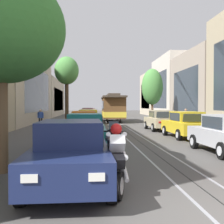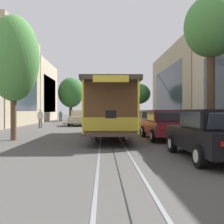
{
  "view_description": "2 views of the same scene",
  "coord_description": "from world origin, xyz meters",
  "px_view_note": "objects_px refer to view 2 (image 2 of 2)",
  "views": [
    {
      "loc": [
        -2.61,
        -4.21,
        1.96
      ],
      "look_at": [
        -0.35,
        26.28,
        1.24
      ],
      "focal_mm": 45.84,
      "sensor_mm": 36.0,
      "label": 1
    },
    {
      "loc": [
        0.39,
        44.83,
        1.54
      ],
      "look_at": [
        -0.82,
        9.53,
        1.36
      ],
      "focal_mm": 41.82,
      "sensor_mm": 36.0,
      "label": 2
    }
  ],
  "objects_px": {
    "street_tree_kerb_left_second": "(211,29)",
    "motorcycle_with_rider": "(118,115)",
    "parked_car_silver_second_right": "(85,116)",
    "parked_car_navy_near_left": "(125,115)",
    "pedestrian_on_right_pavement": "(190,118)",
    "parked_car_red_near_right": "(88,115)",
    "parked_car_maroon_sixth_left": "(164,125)",
    "street_tree_kerb_right_near": "(71,93)",
    "parked_car_teal_second_left": "(126,116)",
    "parked_car_beige_fourth_right": "(79,118)",
    "street_tree_kerb_right_second": "(13,59)",
    "street_tree_kerb_left_near": "(139,94)",
    "cable_car_trolley": "(110,109)",
    "pedestrian_crossing_far": "(61,115)",
    "parked_car_beige_fifth_left": "(147,121)",
    "parked_car_black_far_left": "(211,134)",
    "pedestrian_on_left_pavement": "(40,117)",
    "parked_car_yellow_mid_right": "(81,117)",
    "parked_car_yellow_fourth_left": "(137,118)"
  },
  "relations": [
    {
      "from": "parked_car_navy_near_left",
      "to": "pedestrian_on_right_pavement",
      "type": "distance_m",
      "value": 20.02
    },
    {
      "from": "parked_car_beige_fourth_right",
      "to": "street_tree_kerb_left_second",
      "type": "xyz_separation_m",
      "value": [
        -8.38,
        12.9,
        5.22
      ]
    },
    {
      "from": "parked_car_silver_second_right",
      "to": "parked_car_navy_near_left",
      "type": "bearing_deg",
      "value": -145.09
    },
    {
      "from": "parked_car_red_near_right",
      "to": "street_tree_kerb_left_second",
      "type": "relative_size",
      "value": 0.56
    },
    {
      "from": "parked_car_black_far_left",
      "to": "pedestrian_on_left_pavement",
      "type": "height_order",
      "value": "pedestrian_on_left_pavement"
    },
    {
      "from": "parked_car_black_far_left",
      "to": "pedestrian_crossing_far",
      "type": "xyz_separation_m",
      "value": [
        9.75,
        -30.52,
        0.07
      ]
    },
    {
      "from": "street_tree_kerb_left_near",
      "to": "pedestrian_on_right_pavement",
      "type": "relative_size",
      "value": 3.62
    },
    {
      "from": "parked_car_black_far_left",
      "to": "cable_car_trolley",
      "type": "xyz_separation_m",
      "value": [
        3.07,
        -6.95,
        0.86
      ]
    },
    {
      "from": "parked_car_yellow_fourth_left",
      "to": "street_tree_kerb_right_near",
      "type": "height_order",
      "value": "street_tree_kerb_right_near"
    },
    {
      "from": "parked_car_navy_near_left",
      "to": "parked_car_black_far_left",
      "type": "bearing_deg",
      "value": 89.95
    },
    {
      "from": "parked_car_maroon_sixth_left",
      "to": "parked_car_red_near_right",
      "type": "distance_m",
      "value": 29.67
    },
    {
      "from": "parked_car_black_far_left",
      "to": "street_tree_kerb_right_near",
      "type": "distance_m",
      "value": 33.16
    },
    {
      "from": "parked_car_teal_second_left",
      "to": "pedestrian_on_left_pavement",
      "type": "relative_size",
      "value": 2.64
    },
    {
      "from": "street_tree_kerb_left_second",
      "to": "motorcycle_with_rider",
      "type": "bearing_deg",
      "value": -83.04
    },
    {
      "from": "pedestrian_on_right_pavement",
      "to": "parked_car_red_near_right",
      "type": "bearing_deg",
      "value": -63.78
    },
    {
      "from": "parked_car_red_near_right",
      "to": "cable_car_trolley",
      "type": "xyz_separation_m",
      "value": [
        -2.87,
        27.79,
        0.86
      ]
    },
    {
      "from": "parked_car_beige_fifth_left",
      "to": "parked_car_silver_second_right",
      "type": "bearing_deg",
      "value": -72.4
    },
    {
      "from": "parked_car_red_near_right",
      "to": "parked_car_silver_second_right",
      "type": "relative_size",
      "value": 1.0
    },
    {
      "from": "parked_car_maroon_sixth_left",
      "to": "parked_car_navy_near_left",
      "type": "bearing_deg",
      "value": -90.45
    },
    {
      "from": "cable_car_trolley",
      "to": "motorcycle_with_rider",
      "type": "height_order",
      "value": "cable_car_trolley"
    },
    {
      "from": "cable_car_trolley",
      "to": "pedestrian_crossing_far",
      "type": "height_order",
      "value": "cable_car_trolley"
    },
    {
      "from": "parked_car_yellow_fourth_left",
      "to": "parked_car_maroon_sixth_left",
      "type": "distance_m",
      "value": 10.82
    },
    {
      "from": "parked_car_beige_fifth_left",
      "to": "pedestrian_crossing_far",
      "type": "distance_m",
      "value": 21.66
    },
    {
      "from": "pedestrian_on_right_pavement",
      "to": "motorcycle_with_rider",
      "type": "bearing_deg",
      "value": -75.61
    },
    {
      "from": "parked_car_yellow_mid_right",
      "to": "street_tree_kerb_right_second",
      "type": "relative_size",
      "value": 0.67
    },
    {
      "from": "street_tree_kerb_right_second",
      "to": "pedestrian_on_right_pavement",
      "type": "height_order",
      "value": "street_tree_kerb_right_second"
    },
    {
      "from": "parked_car_navy_near_left",
      "to": "street_tree_kerb_right_second",
      "type": "height_order",
      "value": "street_tree_kerb_right_second"
    },
    {
      "from": "parked_car_yellow_fourth_left",
      "to": "street_tree_kerb_left_near",
      "type": "xyz_separation_m",
      "value": [
        -2.33,
        -15.92,
        3.36
      ]
    },
    {
      "from": "parked_car_beige_fourth_right",
      "to": "street_tree_kerb_right_second",
      "type": "xyz_separation_m",
      "value": [
        2.21,
        13.27,
        3.45
      ]
    },
    {
      "from": "parked_car_yellow_mid_right",
      "to": "pedestrian_on_left_pavement",
      "type": "xyz_separation_m",
      "value": [
        2.91,
        8.63,
        0.14
      ]
    },
    {
      "from": "street_tree_kerb_right_near",
      "to": "pedestrian_on_right_pavement",
      "type": "bearing_deg",
      "value": 125.48
    },
    {
      "from": "parked_car_black_far_left",
      "to": "motorcycle_with_rider",
      "type": "height_order",
      "value": "parked_car_black_far_left"
    },
    {
      "from": "parked_car_silver_second_right",
      "to": "parked_car_teal_second_left",
      "type": "bearing_deg",
      "value": 163.54
    },
    {
      "from": "parked_car_teal_second_left",
      "to": "street_tree_kerb_left_second",
      "type": "height_order",
      "value": "street_tree_kerb_left_second"
    },
    {
      "from": "parked_car_red_near_right",
      "to": "parked_car_beige_fourth_right",
      "type": "bearing_deg",
      "value": 90.05
    },
    {
      "from": "parked_car_red_near_right",
      "to": "parked_car_beige_fourth_right",
      "type": "height_order",
      "value": "same"
    },
    {
      "from": "parked_car_teal_second_left",
      "to": "cable_car_trolley",
      "type": "height_order",
      "value": "cable_car_trolley"
    },
    {
      "from": "parked_car_beige_fourth_right",
      "to": "motorcycle_with_rider",
      "type": "height_order",
      "value": "parked_car_beige_fourth_right"
    },
    {
      "from": "parked_car_yellow_fourth_left",
      "to": "street_tree_kerb_right_near",
      "type": "relative_size",
      "value": 0.67
    },
    {
      "from": "parked_car_yellow_mid_right",
      "to": "street_tree_kerb_left_second",
      "type": "distance_m",
      "value": 20.72
    },
    {
      "from": "street_tree_kerb_left_second",
      "to": "cable_car_trolley",
      "type": "xyz_separation_m",
      "value": [
        5.53,
        -1.04,
        -4.36
      ]
    },
    {
      "from": "parked_car_silver_second_right",
      "to": "street_tree_kerb_right_near",
      "type": "bearing_deg",
      "value": -43.6
    },
    {
      "from": "street_tree_kerb_left_near",
      "to": "street_tree_kerb_left_second",
      "type": "bearing_deg",
      "value": 90.78
    },
    {
      "from": "parked_car_teal_second_left",
      "to": "parked_car_black_far_left",
      "type": "bearing_deg",
      "value": 90.43
    },
    {
      "from": "parked_car_beige_fifth_left",
      "to": "parked_car_yellow_fourth_left",
      "type": "bearing_deg",
      "value": -89.13
    },
    {
      "from": "parked_car_silver_second_right",
      "to": "street_tree_kerb_right_second",
      "type": "distance_m",
      "value": 24.41
    },
    {
      "from": "parked_car_silver_second_right",
      "to": "motorcycle_with_rider",
      "type": "distance_m",
      "value": 6.95
    },
    {
      "from": "street_tree_kerb_left_near",
      "to": "parked_car_red_near_right",
      "type": "bearing_deg",
      "value": -16.41
    },
    {
      "from": "parked_car_teal_second_left",
      "to": "parked_car_beige_fourth_right",
      "type": "height_order",
      "value": "same"
    },
    {
      "from": "parked_car_navy_near_left",
      "to": "cable_car_trolley",
      "type": "distance_m",
      "value": 27.09
    }
  ]
}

